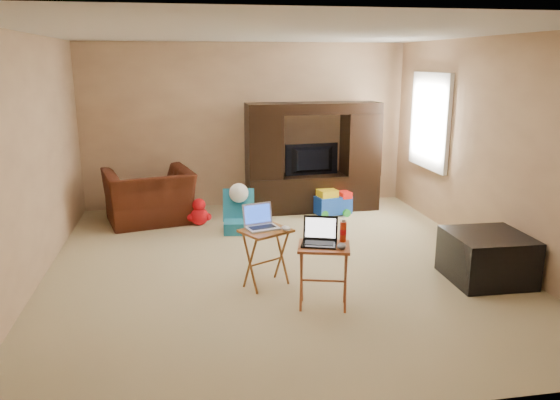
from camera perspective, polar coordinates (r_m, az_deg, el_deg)
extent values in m
plane|color=beige|center=(6.18, -0.33, -6.75)|extent=(5.50, 5.50, 0.00)
plane|color=silver|center=(5.77, -0.37, 17.09)|extent=(5.50, 5.50, 0.00)
plane|color=tan|center=(8.54, -3.51, 7.76)|extent=(5.00, 0.00, 5.00)
plane|color=tan|center=(3.24, 7.97, -3.27)|extent=(5.00, 0.00, 5.00)
plane|color=tan|center=(5.96, -24.81, 3.62)|extent=(0.00, 5.50, 5.50)
plane|color=tan|center=(6.73, 21.21, 5.06)|extent=(0.00, 5.50, 5.50)
plane|color=white|center=(8.06, 15.51, 7.95)|extent=(0.00, 1.20, 1.20)
cube|color=white|center=(8.05, 15.38, 7.96)|extent=(0.06, 1.14, 1.34)
cube|color=black|center=(8.24, 3.44, 4.47)|extent=(2.00, 0.54, 1.63)
imported|color=black|center=(8.20, 3.51, 4.18)|extent=(0.83, 0.20, 0.48)
imported|color=#4A1C0F|center=(7.87, -13.51, 0.34)|extent=(1.36, 1.26, 0.75)
cube|color=black|center=(6.08, 20.80, -5.61)|extent=(0.79, 0.79, 0.50)
cube|color=#A35B27|center=(5.52, -1.46, -6.06)|extent=(0.58, 0.54, 0.60)
cube|color=#9A4C25|center=(5.07, 4.55, -7.98)|extent=(0.55, 0.48, 0.60)
cube|color=silver|center=(5.42, -1.85, -1.83)|extent=(0.37, 0.33, 0.24)
cube|color=black|center=(4.93, 4.14, -3.39)|extent=(0.38, 0.35, 0.24)
ellipsoid|color=white|center=(5.38, 0.63, -2.98)|extent=(0.12, 0.14, 0.05)
ellipsoid|color=#45454B|center=(4.88, 6.46, -4.83)|extent=(0.12, 0.14, 0.05)
cylinder|color=red|center=(5.06, 6.61, -3.33)|extent=(0.06, 0.06, 0.19)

